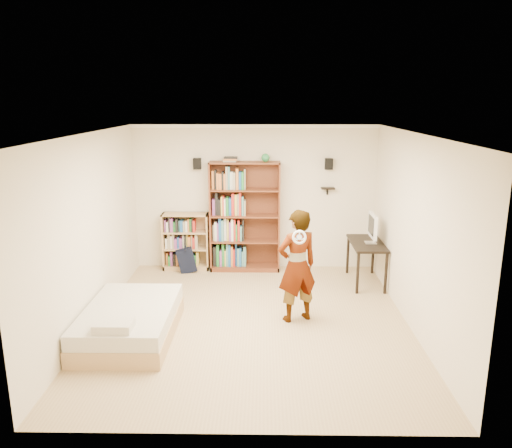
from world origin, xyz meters
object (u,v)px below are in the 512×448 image
Objects in this scene: tall_bookshelf at (245,217)px; low_bookshelf at (186,241)px; person at (297,266)px; computer_desk at (366,263)px; daybed at (130,318)px.

low_bookshelf is at bearing 178.61° from tall_bookshelf.
low_bookshelf is 2.98m from person.
computer_desk is at bearing -154.25° from person.
tall_bookshelf is at bearing 162.48° from computer_desk.
person is at bearing -48.99° from low_bookshelf.
tall_bookshelf is 2.34m from computer_desk.
tall_bookshelf reaches higher than computer_desk.
person is at bearing -130.43° from computer_desk.
low_bookshelf is 2.84m from daybed.
person is at bearing 13.93° from daybed.
tall_bookshelf is at bearing -93.25° from person.
low_bookshelf is at bearing 83.00° from daybed.
low_bookshelf is (-1.12, 0.03, -0.49)m from tall_bookshelf.
low_bookshelf is at bearing -72.82° from person.
tall_bookshelf is 1.22m from low_bookshelf.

